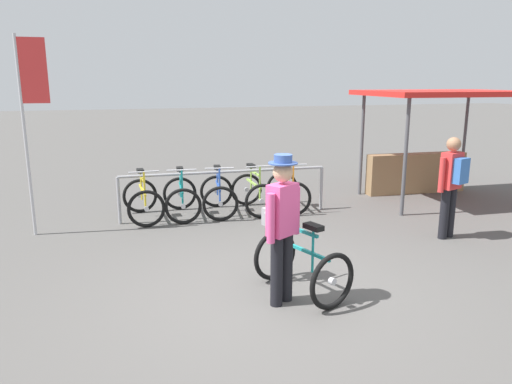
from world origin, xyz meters
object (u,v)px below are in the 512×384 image
(racked_bike_lime, at_px, (254,193))
(racked_bike_orange, at_px, (288,191))
(racked_bike_teal, at_px, (181,198))
(person_with_featured_bike, at_px, (282,224))
(market_stall, at_px, (430,133))
(racked_bike_blue, at_px, (218,195))
(racked_bike_yellow, at_px, (143,200))
(banner_flag, at_px, (30,98))
(featured_bicycle, at_px, (295,252))
(pedestrian_with_backpack, at_px, (452,181))

(racked_bike_lime, height_order, racked_bike_orange, same)
(racked_bike_teal, bearing_deg, racked_bike_lime, -1.88)
(racked_bike_lime, xyz_separation_m, person_with_featured_bike, (-0.84, -3.89, 0.58))
(market_stall, bearing_deg, racked_bike_lime, -178.76)
(racked_bike_teal, relative_size, racked_bike_blue, 0.96)
(racked_bike_orange, height_order, person_with_featured_bike, person_with_featured_bike)
(racked_bike_yellow, height_order, racked_bike_orange, same)
(racked_bike_orange, bearing_deg, banner_flag, -176.12)
(racked_bike_lime, distance_m, racked_bike_orange, 0.70)
(banner_flag, bearing_deg, racked_bike_lime, 4.95)
(featured_bicycle, bearing_deg, person_with_featured_bike, -134.12)
(racked_bike_teal, distance_m, person_with_featured_bike, 4.02)
(racked_bike_teal, bearing_deg, featured_bicycle, -77.21)
(racked_bike_yellow, bearing_deg, featured_bicycle, -67.43)
(person_with_featured_bike, bearing_deg, racked_bike_orange, 68.27)
(racked_bike_lime, distance_m, banner_flag, 4.21)
(racked_bike_teal, height_order, racked_bike_blue, same)
(racked_bike_lime, bearing_deg, racked_bike_blue, 178.12)
(featured_bicycle, distance_m, market_stall, 5.93)
(pedestrian_with_backpack, distance_m, market_stall, 2.96)
(racked_bike_yellow, bearing_deg, racked_bike_lime, -1.88)
(racked_bike_teal, height_order, racked_bike_orange, same)
(racked_bike_yellow, relative_size, pedestrian_with_backpack, 0.69)
(racked_bike_yellow, height_order, banner_flag, banner_flag)
(racked_bike_lime, bearing_deg, featured_bicycle, -98.97)
(racked_bike_blue, distance_m, racked_bike_orange, 1.40)
(racked_bike_blue, relative_size, banner_flag, 0.38)
(racked_bike_yellow, height_order, person_with_featured_bike, person_with_featured_bike)
(market_stall, bearing_deg, banner_flag, -176.95)
(racked_bike_orange, height_order, banner_flag, banner_flag)
(pedestrian_with_backpack, relative_size, market_stall, 0.51)
(racked_bike_lime, height_order, person_with_featured_bike, person_with_featured_bike)
(person_with_featured_bike, height_order, market_stall, market_stall)
(pedestrian_with_backpack, bearing_deg, racked_bike_blue, 142.43)
(racked_bike_lime, relative_size, racked_bike_orange, 0.97)
(racked_bike_teal, distance_m, pedestrian_with_backpack, 4.71)
(banner_flag, bearing_deg, racked_bike_orange, 3.88)
(racked_bike_blue, height_order, market_stall, market_stall)
(featured_bicycle, relative_size, person_with_featured_bike, 0.73)
(pedestrian_with_backpack, bearing_deg, racked_bike_yellow, 151.32)
(racked_bike_yellow, xyz_separation_m, racked_bike_teal, (0.70, -0.02, 0.00))
(racked_bike_yellow, bearing_deg, racked_bike_blue, -1.88)
(racked_bike_blue, xyz_separation_m, featured_bicycle, (0.13, -3.63, 0.12))
(racked_bike_blue, xyz_separation_m, racked_bike_lime, (0.70, -0.02, 0.00))
(racked_bike_blue, bearing_deg, banner_flag, -173.50)
(racked_bike_teal, bearing_deg, market_stall, 0.43)
(featured_bicycle, relative_size, pedestrian_with_backpack, 0.77)
(racked_bike_orange, xyz_separation_m, pedestrian_with_backpack, (1.84, -2.44, 0.57))
(racked_bike_blue, bearing_deg, featured_bicycle, -87.95)
(featured_bicycle, height_order, market_stall, market_stall)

